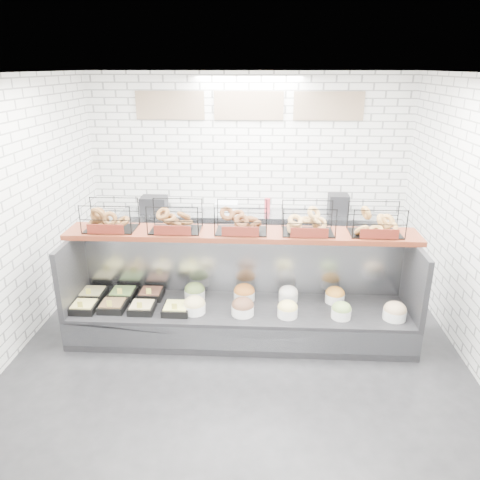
{
  "coord_description": "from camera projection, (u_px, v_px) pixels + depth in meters",
  "views": [
    {
      "loc": [
        0.26,
        -4.59,
        3.07
      ],
      "look_at": [
        -0.01,
        0.45,
        1.18
      ],
      "focal_mm": 35.0,
      "sensor_mm": 36.0,
      "label": 1
    }
  ],
  "objects": [
    {
      "name": "prep_counter",
      "position": [
        247.0,
        238.0,
        7.49
      ],
      "size": [
        4.0,
        0.6,
        1.2
      ],
      "color": "#93969B",
      "rests_on": "ground"
    },
    {
      "name": "ground",
      "position": [
        239.0,
        349.0,
        5.38
      ],
      "size": [
        5.5,
        5.5,
        0.0
      ],
      "primitive_type": "plane",
      "color": "black",
      "rests_on": "ground"
    },
    {
      "name": "display_case",
      "position": [
        239.0,
        310.0,
        5.59
      ],
      "size": [
        4.0,
        0.9,
        1.2
      ],
      "color": "black",
      "rests_on": "ground"
    },
    {
      "name": "bagel_shelf",
      "position": [
        242.0,
        221.0,
        5.38
      ],
      "size": [
        4.1,
        0.5,
        0.4
      ],
      "color": "#4F1D11",
      "rests_on": "display_case"
    },
    {
      "name": "room_shell",
      "position": [
        242.0,
        162.0,
        5.23
      ],
      "size": [
        5.02,
        5.51,
        3.01
      ],
      "color": "white",
      "rests_on": "ground"
    }
  ]
}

